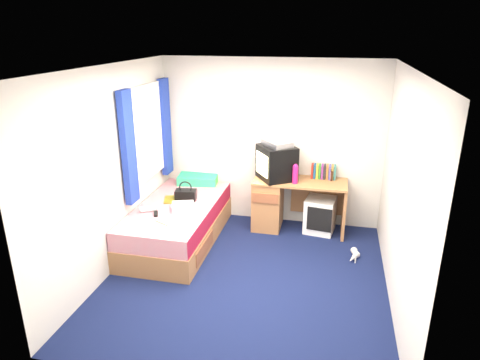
% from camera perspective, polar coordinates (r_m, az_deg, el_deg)
% --- Properties ---
extents(ground, '(3.40, 3.40, 0.00)m').
position_cam_1_polar(ground, '(5.16, 0.82, -12.84)').
color(ground, '#0C1438').
rests_on(ground, ground).
extents(room_shell, '(3.40, 3.40, 3.40)m').
position_cam_1_polar(room_shell, '(4.55, 0.91, 2.76)').
color(room_shell, white).
rests_on(room_shell, ground).
extents(bed, '(1.01, 2.00, 0.54)m').
position_cam_1_polar(bed, '(5.90, -8.28, -5.69)').
color(bed, '#B27A4A').
rests_on(bed, ground).
extents(pillow, '(0.63, 0.44, 0.13)m').
position_cam_1_polar(pillow, '(6.53, -5.60, 0.15)').
color(pillow, '#1C92B7').
rests_on(pillow, bed).
extents(desk, '(1.30, 0.55, 0.75)m').
position_cam_1_polar(desk, '(6.21, 5.37, -2.85)').
color(desk, '#B27A4A').
rests_on(desk, ground).
extents(storage_cube, '(0.46, 0.46, 0.50)m').
position_cam_1_polar(storage_cube, '(6.23, 10.61, -4.59)').
color(storage_cube, white).
rests_on(storage_cube, ground).
extents(crt_tv, '(0.64, 0.65, 0.48)m').
position_cam_1_polar(crt_tv, '(6.02, 4.87, 2.34)').
color(crt_tv, black).
rests_on(crt_tv, desk).
extents(vcr, '(0.48, 0.49, 0.08)m').
position_cam_1_polar(vcr, '(5.95, 4.99, 4.89)').
color(vcr, '#B4B4B6').
rests_on(vcr, crt_tv).
extents(book_row, '(0.34, 0.13, 0.20)m').
position_cam_1_polar(book_row, '(6.17, 11.07, 1.11)').
color(book_row, maroon).
rests_on(book_row, desk).
extents(picture_frame, '(0.05, 0.12, 0.14)m').
position_cam_1_polar(picture_frame, '(6.14, 12.01, 0.66)').
color(picture_frame, black).
rests_on(picture_frame, desk).
extents(pink_water_bottle, '(0.10, 0.10, 0.24)m').
position_cam_1_polar(pink_water_bottle, '(5.90, 7.37, 0.69)').
color(pink_water_bottle, '#C61C6E').
rests_on(pink_water_bottle, desk).
extents(aerosol_can, '(0.07, 0.07, 0.20)m').
position_cam_1_polar(aerosol_can, '(6.09, 6.92, 1.06)').
color(aerosol_can, white).
rests_on(aerosol_can, desk).
extents(handbag, '(0.30, 0.20, 0.27)m').
position_cam_1_polar(handbag, '(5.91, -7.25, -1.92)').
color(handbag, black).
rests_on(handbag, bed).
extents(towel, '(0.34, 0.31, 0.09)m').
position_cam_1_polar(towel, '(5.59, -7.62, -3.58)').
color(towel, silver).
rests_on(towel, bed).
extents(magazine, '(0.28, 0.33, 0.01)m').
position_cam_1_polar(magazine, '(5.95, -9.03, -2.58)').
color(magazine, yellow).
rests_on(magazine, bed).
extents(water_bottle, '(0.21, 0.16, 0.07)m').
position_cam_1_polar(water_bottle, '(5.63, -12.13, -3.81)').
color(water_bottle, silver).
rests_on(water_bottle, bed).
extents(colour_swatch_fan, '(0.22, 0.15, 0.01)m').
position_cam_1_polar(colour_swatch_fan, '(5.29, -10.22, -5.58)').
color(colour_swatch_fan, yellow).
rests_on(colour_swatch_fan, bed).
extents(remote_control, '(0.11, 0.17, 0.02)m').
position_cam_1_polar(remote_control, '(5.53, -11.16, -4.44)').
color(remote_control, black).
rests_on(remote_control, bed).
extents(window_assembly, '(0.11, 1.42, 1.40)m').
position_cam_1_polar(window_assembly, '(5.87, -12.25, 5.84)').
color(window_assembly, silver).
rests_on(window_assembly, room_shell).
extents(white_heels, '(0.17, 0.32, 0.09)m').
position_cam_1_polar(white_heels, '(5.70, 14.96, -9.77)').
color(white_heels, silver).
rests_on(white_heels, ground).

